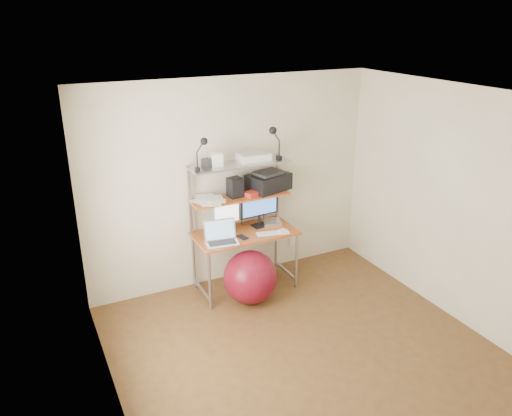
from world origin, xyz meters
The scene contains 20 objects.
room centered at (0.00, 0.00, 1.25)m, with size 3.60×3.60×3.60m.
computer_desk centered at (0.00, 1.50, 0.96)m, with size 1.20×0.60×1.57m.
wall_outlet centered at (0.85, 1.79, 0.30)m, with size 0.08×0.01×0.12m, color white.
monitor_silver centered at (-0.19, 1.53, 0.96)m, with size 0.37×0.17×0.42m.
monitor_black centered at (0.24, 1.55, 1.00)m, with size 0.51×0.16×0.51m.
laptop centered at (-0.36, 1.31, 0.79)m, with size 0.40×0.34×0.32m.
keyboard centered at (0.28, 1.27, 0.75)m, with size 0.38×0.11×0.01m, color white.
mouse centered at (0.40, 1.26, 0.75)m, with size 0.09×0.06×0.03m, color white.
mac_mini centered at (0.40, 1.52, 0.76)m, with size 0.22×0.22×0.04m, color silver.
phone centered at (-0.09, 1.32, 0.75)m, with size 0.08×0.14×0.01m, color black.
printer centered at (0.40, 1.62, 1.26)m, with size 0.56×0.45×0.23m.
nas_cube centered at (-0.06, 1.58, 1.27)m, with size 0.16×0.16×0.23m, color black.
red_box centered at (0.14, 1.51, 1.18)m, with size 0.20×0.13×0.05m, color red.
scanner centered at (0.19, 1.60, 1.60)m, with size 0.37×0.25×0.10m.
box_white centered at (-0.28, 1.57, 1.63)m, with size 0.13×0.11×0.15m, color white.
box_grey centered at (-0.39, 1.58, 1.60)m, with size 0.10×0.10×0.10m, color #2D2D2F.
clip_lamp_left centered at (-0.47, 1.47, 1.82)m, with size 0.15×0.08×0.37m.
clip_lamp_right centered at (0.39, 1.48, 1.84)m, with size 0.16×0.09×0.40m.
exercise_ball centered at (-0.08, 1.13, 0.31)m, with size 0.62×0.62×0.62m, color maroon.
paper_stack centered at (-0.38, 1.58, 1.17)m, with size 0.40×0.44×0.03m.
Camera 1 is at (-2.25, -3.42, 3.14)m, focal length 35.00 mm.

